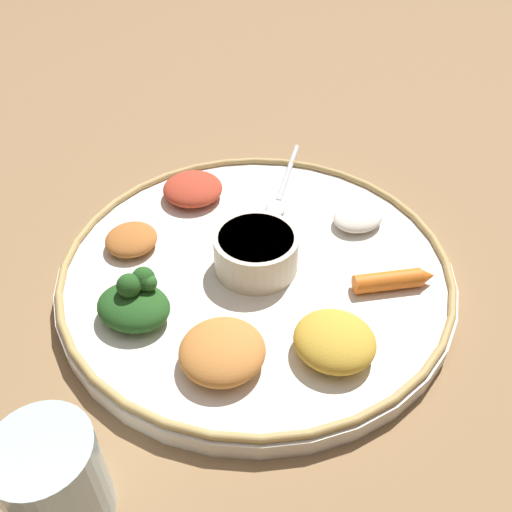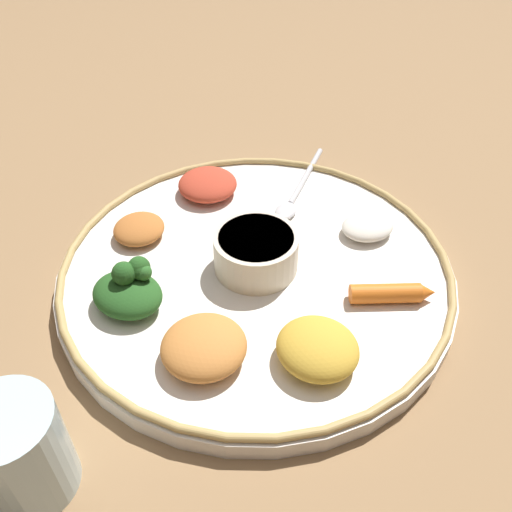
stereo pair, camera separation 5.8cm
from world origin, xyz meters
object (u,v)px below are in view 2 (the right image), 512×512
Objects in this scene: center_bowl at (256,251)px; drinking_glass at (21,456)px; spoon at (296,194)px; carrot_near_spoon at (392,293)px; greens_pile at (129,289)px.

center_bowl is 0.28m from drinking_glass.
carrot_near_spoon is (0.07, -0.18, 0.01)m from spoon.
drinking_glass reaches higher than carrot_near_spoon.
spoon is 1.64× the size of greens_pile.
center_bowl reaches higher than carrot_near_spoon.
greens_pile is 0.26m from carrot_near_spoon.
spoon is 0.19m from carrot_near_spoon.
carrot_near_spoon is 0.35m from drinking_glass.
spoon is 0.25m from greens_pile.
carrot_near_spoon is at bearing -24.68° from center_bowl.
center_bowl is at bearing -115.66° from spoon.
spoon is at bearing 53.11° from drinking_glass.
drinking_glass reaches higher than center_bowl.
spoon is at bearing 41.61° from greens_pile.
spoon is 1.70× the size of drinking_glass.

